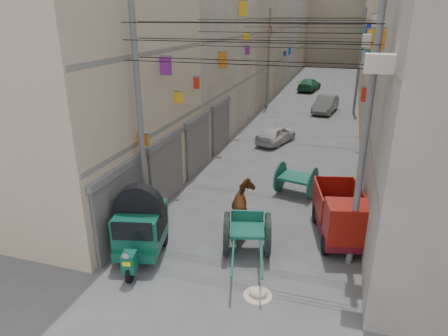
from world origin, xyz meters
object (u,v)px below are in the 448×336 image
at_px(auto_rickshaw, 140,225).
at_px(distant_car_white, 276,134).
at_px(second_cart, 296,179).
at_px(feed_sack, 258,292).
at_px(distant_car_grey, 326,104).
at_px(mini_truck, 343,220).
at_px(distant_car_green, 309,85).
at_px(horse, 245,209).
at_px(tonga_cart, 247,234).

distance_m(auto_rickshaw, distant_car_white, 13.84).
distance_m(second_cart, feed_sack, 7.26).
bearing_deg(second_cart, distant_car_grey, 102.43).
bearing_deg(feed_sack, mini_truck, 59.36).
bearing_deg(feed_sack, distant_car_grey, 89.52).
relative_size(auto_rickshaw, distant_car_grey, 0.70).
height_order(auto_rickshaw, distant_car_grey, auto_rickshaw).
bearing_deg(mini_truck, distant_car_white, 98.37).
height_order(mini_truck, distant_car_green, mini_truck).
distance_m(auto_rickshaw, distant_car_green, 33.10).
relative_size(second_cart, horse, 0.89).
bearing_deg(feed_sack, auto_rickshaw, 168.13).
relative_size(feed_sack, distant_car_green, 0.12).
distance_m(mini_truck, distant_car_grey, 20.56).
bearing_deg(distant_car_grey, horse, -85.59).
relative_size(feed_sack, horse, 0.25).
bearing_deg(distant_car_white, second_cart, 124.96).
height_order(auto_rickshaw, distant_car_green, auto_rickshaw).
xyz_separation_m(tonga_cart, second_cart, (0.91, 5.22, -0.02)).
xyz_separation_m(auto_rickshaw, distant_car_green, (1.98, 33.04, -0.51)).
relative_size(second_cart, distant_car_green, 0.43).
relative_size(auto_rickshaw, distant_car_green, 0.66).
bearing_deg(distant_car_white, distant_car_grey, -85.70).
bearing_deg(auto_rickshaw, feed_sack, -25.07).
xyz_separation_m(auto_rickshaw, distant_car_grey, (4.33, 23.22, -0.47)).
bearing_deg(second_cart, tonga_cart, -87.01).
height_order(mini_truck, distant_car_grey, mini_truck).
bearing_deg(distant_car_grey, second_cart, -81.85).
relative_size(auto_rickshaw, mini_truck, 0.79).
xyz_separation_m(auto_rickshaw, tonga_cart, (3.29, 1.14, -0.38)).
bearing_deg(mini_truck, distant_car_green, 85.03).
distance_m(distant_car_white, distant_car_grey, 9.82).
height_order(auto_rickshaw, horse, auto_rickshaw).
bearing_deg(feed_sack, tonga_cart, 112.61).
distance_m(mini_truck, feed_sack, 4.27).
height_order(tonga_cart, distant_car_green, tonga_cart).
bearing_deg(distant_car_white, distant_car_green, -71.89).
relative_size(auto_rickshaw, feed_sack, 5.50).
height_order(horse, distant_car_grey, horse).
distance_m(distant_car_grey, distant_car_green, 10.10).
relative_size(mini_truck, feed_sack, 7.00).
relative_size(mini_truck, second_cart, 1.95).
xyz_separation_m(feed_sack, distant_car_green, (-2.14, 33.90, 0.50)).
xyz_separation_m(mini_truck, distant_car_grey, (-1.94, 20.47, -0.24)).
xyz_separation_m(horse, distant_car_white, (-0.84, 11.07, -0.30)).
bearing_deg(distant_car_white, feed_sack, 116.49).
relative_size(auto_rickshaw, second_cart, 1.53).
xyz_separation_m(feed_sack, distant_car_grey, (0.20, 24.09, 0.54)).
bearing_deg(distant_car_green, distant_car_white, 97.70).
distance_m(feed_sack, distant_car_white, 14.71).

